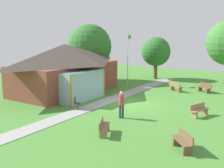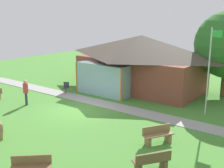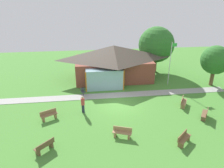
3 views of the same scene
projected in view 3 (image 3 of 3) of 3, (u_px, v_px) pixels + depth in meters
ground_plane at (119, 104)px, 21.85m from camera, size 44.00×44.00×0.00m
pavilion at (113, 62)px, 27.25m from camera, size 10.50×6.91×4.37m
footpath at (116, 95)px, 23.68m from camera, size 25.18×1.49×0.03m
flagpole at (170, 62)px, 25.29m from camera, size 0.64×0.08×5.25m
bench_front_left at (45, 146)px, 15.32m from camera, size 1.38×1.36×0.84m
bench_front_right at (184, 139)px, 16.11m from camera, size 1.41×1.33×0.84m
bench_mid_right at (183, 102)px, 21.35m from camera, size 1.15×1.51×0.84m
bench_lawn_far_right at (205, 114)px, 19.31m from camera, size 1.21×1.48×0.84m
bench_mid_left at (49, 115)px, 19.17m from camera, size 1.53×1.09×0.84m
bench_front_center at (122, 133)px, 16.80m from camera, size 1.56×0.92×0.84m
patio_chair_west at (83, 92)px, 23.51m from camera, size 0.59×0.59×0.86m
visitor_strolling_lawn at (83, 103)px, 19.91m from camera, size 0.34×0.34×1.74m
tree_east_hedge at (215, 60)px, 25.04m from camera, size 3.36×3.36×4.85m
tree_behind_pavilion_right at (156, 45)px, 29.16m from camera, size 4.84×4.84×6.28m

